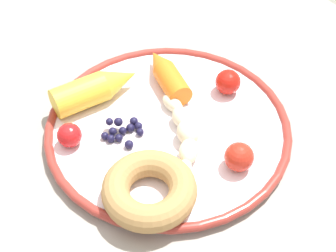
{
  "coord_description": "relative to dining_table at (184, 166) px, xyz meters",
  "views": [
    {
      "loc": [
        0.37,
        -0.29,
        1.24
      ],
      "look_at": [
        -0.01,
        -0.02,
        0.75
      ],
      "focal_mm": 53.29,
      "sensor_mm": 36.0,
      "label": 1
    }
  ],
  "objects": [
    {
      "name": "tomato_near",
      "position": [
        0.1,
        0.01,
        0.11
      ],
      "size": [
        0.04,
        0.04,
        0.04
      ],
      "primitive_type": "sphere",
      "color": "red",
      "rests_on": "plate"
    },
    {
      "name": "dining_table",
      "position": [
        0.0,
        0.0,
        0.0
      ],
      "size": [
        1.28,
        0.8,
        0.73
      ],
      "color": "gray",
      "rests_on": "ground_plane"
    },
    {
      "name": "donut",
      "position": [
        0.08,
        -0.11,
        0.11
      ],
      "size": [
        0.14,
        0.14,
        0.03
      ],
      "primitive_type": "torus",
      "rotation": [
        0.0,
        0.0,
        1.25
      ],
      "color": "#AB7F49",
      "rests_on": "plate"
    },
    {
      "name": "carrot_yellow",
      "position": [
        -0.11,
        -0.08,
        0.12
      ],
      "size": [
        0.05,
        0.13,
        0.04
      ],
      "color": "yellow",
      "rests_on": "plate"
    },
    {
      "name": "plate",
      "position": [
        -0.01,
        -0.02,
        0.09
      ],
      "size": [
        0.33,
        0.33,
        0.02
      ],
      "color": "white",
      "rests_on": "dining_table"
    },
    {
      "name": "carrot_orange",
      "position": [
        -0.08,
        0.02,
        0.11
      ],
      "size": [
        0.11,
        0.06,
        0.03
      ],
      "color": "orange",
      "rests_on": "plate"
    },
    {
      "name": "banana",
      "position": [
        0.02,
        -0.02,
        0.11
      ],
      "size": [
        0.14,
        0.09,
        0.03
      ],
      "color": "beige",
      "rests_on": "plate"
    },
    {
      "name": "blueberry_pile",
      "position": [
        -0.03,
        -0.08,
        0.1
      ],
      "size": [
        0.05,
        0.06,
        0.02
      ],
      "color": "#191638",
      "rests_on": "plate"
    },
    {
      "name": "tomato_mid",
      "position": [
        -0.06,
        -0.15,
        0.11
      ],
      "size": [
        0.03,
        0.03,
        0.03
      ],
      "primitive_type": "sphere",
      "color": "red",
      "rests_on": "plate"
    },
    {
      "name": "tomato_far",
      "position": [
        -0.01,
        0.08,
        0.11
      ],
      "size": [
        0.04,
        0.04,
        0.04
      ],
      "primitive_type": "sphere",
      "color": "red",
      "rests_on": "plate"
    }
  ]
}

